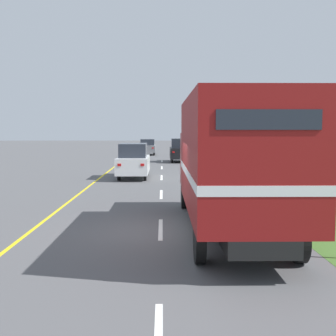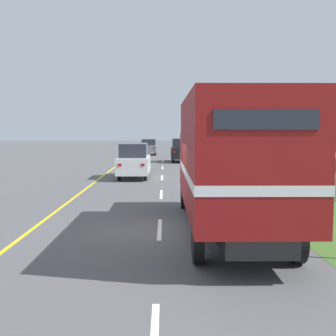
# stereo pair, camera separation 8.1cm
# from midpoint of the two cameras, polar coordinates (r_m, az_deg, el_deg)

# --- Properties ---
(ground_plane) EXTENTS (200.00, 200.00, 0.00)m
(ground_plane) POSITION_cam_midpoint_polar(r_m,az_deg,el_deg) (12.07, -1.22, -8.60)
(ground_plane) COLOR #515154
(edge_line_yellow) EXTENTS (0.12, 63.37, 0.01)m
(edge_line_yellow) POSITION_cam_midpoint_polar(r_m,az_deg,el_deg) (27.11, -8.80, -0.94)
(edge_line_yellow) COLOR yellow
(edge_line_yellow) RESTS_ON ground
(centre_dash_near) EXTENTS (0.12, 2.60, 0.01)m
(centre_dash_near) POSITION_cam_midpoint_polar(r_m,az_deg,el_deg) (12.37, -1.21, -8.24)
(centre_dash_near) COLOR white
(centre_dash_near) RESTS_ON ground
(centre_dash_mid_a) EXTENTS (0.12, 2.60, 0.01)m
(centre_dash_mid_a) POSITION_cam_midpoint_polar(r_m,az_deg,el_deg) (18.85, -1.05, -3.57)
(centre_dash_mid_a) COLOR white
(centre_dash_mid_a) RESTS_ON ground
(centre_dash_mid_b) EXTENTS (0.12, 2.60, 0.01)m
(centre_dash_mid_b) POSITION_cam_midpoint_polar(r_m,az_deg,el_deg) (25.40, -0.97, -1.29)
(centre_dash_mid_b) COLOR white
(centre_dash_mid_b) RESTS_ON ground
(centre_dash_far) EXTENTS (0.12, 2.60, 0.01)m
(centre_dash_far) POSITION_cam_midpoint_polar(r_m,az_deg,el_deg) (31.96, -0.92, 0.05)
(centre_dash_far) COLOR white
(centre_dash_far) RESTS_ON ground
(centre_dash_farthest) EXTENTS (0.12, 2.60, 0.01)m
(centre_dash_farthest) POSITION_cam_midpoint_polar(r_m,az_deg,el_deg) (38.54, -0.89, 0.93)
(centre_dash_farthest) COLOR white
(centre_dash_farthest) RESTS_ON ground
(horse_trailer_truck) EXTENTS (2.52, 8.63, 3.70)m
(horse_trailer_truck) POSITION_cam_midpoint_polar(r_m,az_deg,el_deg) (11.58, 8.37, 1.05)
(horse_trailer_truck) COLOR black
(horse_trailer_truck) RESTS_ON ground
(lead_car_white) EXTENTS (1.80, 4.48, 2.07)m
(lead_car_white) POSITION_cam_midpoint_polar(r_m,az_deg,el_deg) (25.21, -4.78, 0.99)
(lead_car_white) COLOR black
(lead_car_white) RESTS_ON ground
(lead_car_black_ahead) EXTENTS (1.80, 3.83, 2.10)m
(lead_car_black_ahead) POSITION_cam_midpoint_polar(r_m,az_deg,el_deg) (37.67, 1.57, 2.41)
(lead_car_black_ahead) COLOR black
(lead_car_black_ahead) RESTS_ON ground
(lead_car_grey_ahead) EXTENTS (1.80, 4.12, 1.81)m
(lead_car_grey_ahead) POSITION_cam_midpoint_polar(r_m,az_deg,el_deg) (48.40, -2.81, 2.89)
(lead_car_grey_ahead) COLOR black
(lead_car_grey_ahead) RESTS_ON ground
(highway_sign) EXTENTS (1.85, 0.09, 2.89)m
(highway_sign) POSITION_cam_midpoint_polar(r_m,az_deg,el_deg) (17.79, 20.00, 1.41)
(highway_sign) COLOR #9E9EA3
(highway_sign) RESTS_ON ground
(roadside_tree_mid) EXTENTS (4.14, 4.14, 5.83)m
(roadside_tree_mid) POSITION_cam_midpoint_polar(r_m,az_deg,el_deg) (31.55, 15.98, 6.58)
(roadside_tree_mid) COLOR brown
(roadside_tree_mid) RESTS_ON ground
(roadside_tree_far) EXTENTS (4.24, 4.24, 6.01)m
(roadside_tree_far) POSITION_cam_midpoint_polar(r_m,az_deg,el_deg) (39.55, 13.35, 6.52)
(roadside_tree_far) COLOR #4C3823
(roadside_tree_far) RESTS_ON ground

